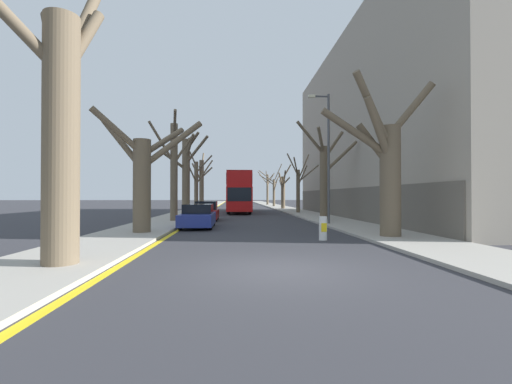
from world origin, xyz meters
TOP-DOWN VIEW (x-y plane):
  - ground_plane at (0.00, 0.00)m, footprint 300.00×300.00m
  - sidewalk_left at (-6.15, 50.00)m, footprint 3.49×120.00m
  - sidewalk_right at (6.15, 50.00)m, footprint 3.49×120.00m
  - building_facade_right at (12.89, 20.09)m, footprint 10.08×32.47m
  - kerb_line_stripe at (-4.23, 50.00)m, footprint 0.24×120.00m
  - street_tree_left_0 at (-5.70, 0.64)m, footprint 2.82×2.97m
  - street_tree_left_1 at (-5.64, 8.51)m, footprint 5.00×4.26m
  - street_tree_left_2 at (-5.52, 16.26)m, footprint 2.88×3.98m
  - street_tree_left_3 at (-5.61, 23.35)m, footprint 4.32×3.19m
  - street_tree_left_4 at (-5.59, 31.79)m, footprint 3.04×3.17m
  - street_tree_left_5 at (-5.72, 38.92)m, footprint 2.89×3.16m
  - street_tree_right_0 at (5.55, 6.00)m, footprint 4.83×1.96m
  - street_tree_right_1 at (5.65, 16.81)m, footprint 4.41×1.91m
  - street_tree_right_2 at (5.71, 27.57)m, footprint 3.41×3.23m
  - street_tree_right_3 at (5.71, 39.34)m, footprint 2.00×2.96m
  - street_tree_right_4 at (5.53, 49.83)m, footprint 3.95×3.27m
  - street_tree_right_5 at (5.53, 60.83)m, footprint 3.49×2.37m
  - double_decker_bus at (-0.68, 30.24)m, footprint 2.60×11.89m
  - parked_car_0 at (-3.31, 11.93)m, footprint 1.89×4.37m
  - parked_car_1 at (-3.31, 17.83)m, footprint 1.80×3.95m
  - lamp_post at (4.84, 13.08)m, footprint 1.40×0.20m
  - traffic_bollard at (2.64, 5.74)m, footprint 0.34×0.35m

SIDE VIEW (x-z plane):
  - ground_plane at x=0.00m, z-range 0.00..0.00m
  - kerb_line_stripe at x=-4.23m, z-range 0.00..0.01m
  - sidewalk_left at x=-6.15m, z-range 0.00..0.12m
  - sidewalk_right at x=6.15m, z-range 0.00..0.12m
  - traffic_bollard at x=2.64m, z-range 0.00..1.02m
  - parked_car_0 at x=-3.31m, z-range -0.03..1.36m
  - parked_car_1 at x=-3.31m, z-range -0.05..1.43m
  - double_decker_bus at x=-0.68m, z-range 0.29..4.71m
  - street_tree_right_3 at x=5.71m, z-range -0.43..5.93m
  - street_tree_left_1 at x=-5.64m, z-range -0.05..5.91m
  - street_tree_right_2 at x=5.71m, z-range -0.23..6.20m
  - street_tree_right_4 at x=5.53m, z-range -0.60..6.76m
  - street_tree_right_0 at x=5.55m, z-range -0.35..6.68m
  - street_tree_right_1 at x=5.65m, z-range -0.35..7.11m
  - street_tree_left_4 at x=-5.59m, z-range -0.12..6.91m
  - street_tree_right_5 at x=5.53m, z-range 0.12..7.04m
  - street_tree_left_5 at x=-5.72m, z-range -0.24..7.73m
  - street_tree_left_0 at x=-5.70m, z-range -0.37..8.07m
  - street_tree_left_2 at x=-5.52m, z-range 0.17..7.59m
  - street_tree_left_3 at x=-5.61m, z-range 0.22..7.92m
  - lamp_post at x=4.84m, z-range 0.47..8.94m
  - building_facade_right at x=12.89m, z-range -0.01..15.59m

